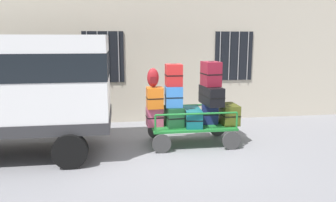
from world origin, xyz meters
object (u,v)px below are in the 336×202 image
Objects in this scene: suitcase_center_bottom at (192,117)px; suitcase_midright_middle at (211,95)px; suitcase_midleft_middle at (174,96)px; suitcase_right_bottom at (229,114)px; suitcase_midright_bottom at (210,114)px; van at (7,83)px; suitcase_midleft_top at (174,75)px; suitcase_midleft_bottom at (174,116)px; suitcase_midright_top at (211,74)px; luggage_cart at (192,129)px; suitcase_left_middle at (155,98)px; suitcase_left_bottom at (155,117)px; backpack at (153,78)px.

suitcase_midright_middle is at bearing 0.53° from suitcase_center_bottom.
suitcase_midleft_middle is 0.83× the size of suitcase_right_bottom.
van is at bearing -177.13° from suitcase_midright_bottom.
suitcase_midright_bottom is at bearing 2.36° from suitcase_midleft_top.
suitcase_midleft_top is at bearing -90.00° from suitcase_midleft_middle.
suitcase_midleft_bottom is 1.01× the size of suitcase_midright_top.
van is 4.77× the size of suitcase_midright_middle.
suitcase_midleft_top is at bearing 90.00° from suitcase_midleft_bottom.
suitcase_midright_middle reaches higher than suitcase_center_bottom.
suitcase_midleft_middle is at bearing -178.29° from suitcase_midright_bottom.
suitcase_left_middle is (-0.91, -0.03, 0.79)m from luggage_cart.
suitcase_midleft_bottom is 1.03m from suitcase_midright_middle.
suitcase_midright_middle reaches higher than suitcase_midleft_bottom.
suitcase_midright_top is (0.45, 0.08, 1.03)m from suitcase_center_bottom.
suitcase_midleft_middle is 1.10× the size of suitcase_midright_bottom.
suitcase_midright_bottom is 0.98m from suitcase_midright_top.
suitcase_left_bottom is (3.17, 0.23, -0.91)m from van.
van is at bearing -177.89° from suitcase_center_bottom.
van is 4.62m from suitcase_midright_bottom.
suitcase_left_bottom is at bearing 177.65° from luggage_cart.
suitcase_midleft_top is (0.45, 0.03, 0.52)m from suitcase_left_middle.
backpack is (-1.85, -0.00, 0.92)m from suitcase_right_bottom.
suitcase_midright_middle is 1.37× the size of suitcase_right_bottom.
suitcase_center_bottom is 0.68m from suitcase_midright_middle.
suitcase_left_middle is 0.47m from backpack.
suitcase_midright_bottom is 0.76× the size of suitcase_right_bottom.
backpack is at bearing -177.54° from suitcase_midright_bottom.
van is at bearing -177.00° from suitcase_midleft_top.
suitcase_center_bottom is (0.91, -0.08, -0.02)m from suitcase_left_bottom.
suitcase_midright_bottom is at bearing 9.60° from suitcase_center_bottom.
suitcase_midleft_top is at bearing 4.21° from suitcase_left_middle.
suitcase_midright_middle reaches higher than suitcase_left_bottom.
van is 3.14m from backpack.
suitcase_midleft_top is 0.59× the size of suitcase_center_bottom.
luggage_cart is at bearing 2.09° from suitcase_left_middle.
van is 7.84× the size of suitcase_midleft_middle.
suitcase_midright_top reaches higher than suitcase_center_bottom.
suitcase_midleft_middle is at bearing 173.74° from suitcase_center_bottom.
suitcase_midright_top is at bearing 9.55° from suitcase_center_bottom.
suitcase_midleft_top is (3.62, 0.19, 0.09)m from van.
suitcase_center_bottom is 1.33× the size of suitcase_right_bottom.
suitcase_midleft_top is 1.17× the size of backpack.
suitcase_midright_middle is 1.54× the size of suitcase_midright_top.
suitcase_midleft_bottom is (0.45, -0.07, 0.01)m from suitcase_left_bottom.
suitcase_left_middle is 0.97× the size of suitcase_midleft_top.
van is 3.30m from suitcase_left_bottom.
suitcase_midright_bottom is at bearing 4.76° from luggage_cart.
suitcase_midright_bottom reaches higher than luggage_cart.
backpack is at bearing 178.56° from suitcase_midleft_bottom.
suitcase_midright_middle is (0.91, -0.04, -0.50)m from suitcase_midleft_top.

